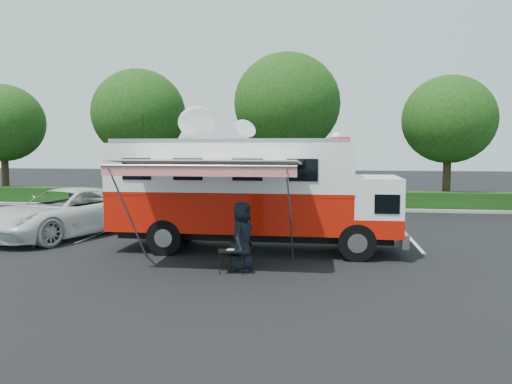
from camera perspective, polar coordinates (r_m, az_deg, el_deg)
ground_plane at (r=16.69m, az=-0.25°, el=-6.66°), size 120.00×120.00×0.00m
back_border at (r=29.13m, az=5.80°, el=8.22°), size 60.00×6.14×8.87m
stall_lines at (r=19.67m, az=-0.40°, el=-4.85°), size 24.12×5.50×0.01m
command_truck at (r=16.41m, az=-0.53°, el=0.01°), size 9.46×2.60×4.54m
awning at (r=13.87m, az=-5.72°, el=3.11°), size 5.16×2.67×3.12m
white_suv at (r=20.67m, az=-20.79°, el=-4.71°), size 5.16×7.24×1.83m
person at (r=14.02m, az=-1.60°, el=-8.95°), size 0.75×1.02×1.91m
folding_table at (r=13.61m, az=-2.73°, el=-6.81°), size 0.84×0.67×0.64m
folding_chair at (r=13.85m, az=-1.85°, el=-6.65°), size 0.61×0.65×0.98m
trash_bin at (r=14.14m, az=-1.93°, el=-7.12°), size 0.54×0.54×0.81m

